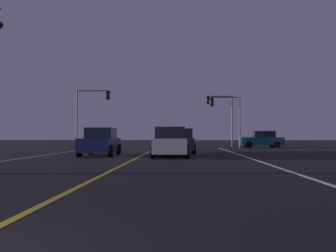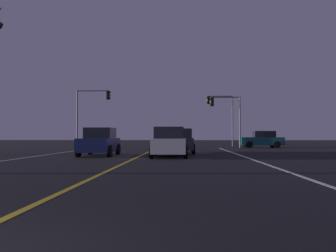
% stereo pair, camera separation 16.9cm
% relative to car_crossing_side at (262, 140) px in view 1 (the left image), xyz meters
% --- Properties ---
extents(lane_edge_right, '(0.16, 39.64, 0.01)m').
position_rel_car_crossing_side_xyz_m(lane_edge_right, '(-4.50, -21.32, -0.82)').
color(lane_edge_right, silver).
rests_on(lane_edge_right, ground).
extents(lane_center_divider, '(0.16, 39.64, 0.01)m').
position_rel_car_crossing_side_xyz_m(lane_center_divider, '(-10.62, -21.32, -0.82)').
color(lane_center_divider, gold).
rests_on(lane_center_divider, ground).
extents(car_crossing_side, '(4.30, 2.02, 1.70)m').
position_rel_car_crossing_side_xyz_m(car_crossing_side, '(0.00, 0.00, 0.00)').
color(car_crossing_side, black).
rests_on(car_crossing_side, ground).
extents(car_lead_same_lane, '(2.02, 4.30, 1.70)m').
position_rel_car_crossing_side_xyz_m(car_lead_same_lane, '(-8.80, -17.29, 0.00)').
color(car_lead_same_lane, black).
rests_on(car_lead_same_lane, ground).
extents(car_ahead_far, '(2.02, 4.30, 1.70)m').
position_rel_car_crossing_side_xyz_m(car_ahead_far, '(-8.26, -12.38, 0.00)').
color(car_ahead_far, black).
rests_on(car_ahead_far, ground).
extents(car_oncoming, '(2.02, 4.30, 1.70)m').
position_rel_car_crossing_side_xyz_m(car_oncoming, '(-13.11, -15.83, 0.00)').
color(car_oncoming, black).
rests_on(car_oncoming, ground).
extents(traffic_light_near_right, '(3.06, 0.36, 5.12)m').
position_rel_car_crossing_side_xyz_m(traffic_light_near_right, '(-3.86, -1.00, 2.99)').
color(traffic_light_near_right, '#4C4C51').
rests_on(traffic_light_near_right, ground).
extents(traffic_light_near_left, '(3.50, 0.36, 5.84)m').
position_rel_car_crossing_side_xyz_m(traffic_light_near_left, '(-17.24, -1.00, 3.51)').
color(traffic_light_near_left, '#4C4C51').
rests_on(traffic_light_near_left, ground).
extents(traffic_light_far_right, '(3.05, 0.36, 5.82)m').
position_rel_car_crossing_side_xyz_m(traffic_light_far_right, '(-3.77, 4.50, 3.47)').
color(traffic_light_far_right, '#4C4C51').
rests_on(traffic_light_far_right, ground).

